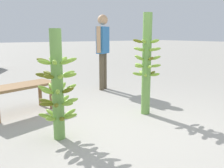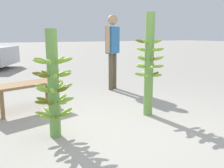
{
  "view_description": "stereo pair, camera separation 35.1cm",
  "coord_description": "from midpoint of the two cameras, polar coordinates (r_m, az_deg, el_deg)",
  "views": [
    {
      "loc": [
        -1.83,
        -2.37,
        1.22
      ],
      "look_at": [
        0.07,
        0.5,
        0.54
      ],
      "focal_mm": 40.0,
      "sensor_mm": 36.0,
      "label": 1
    },
    {
      "loc": [
        -1.53,
        -2.55,
        1.22
      ],
      "look_at": [
        0.07,
        0.5,
        0.54
      ],
      "focal_mm": 40.0,
      "sensor_mm": 36.0,
      "label": 2
    }
  ],
  "objects": [
    {
      "name": "banana_stalk_left",
      "position": [
        2.97,
        -15.7,
        -0.66
      ],
      "size": [
        0.48,
        0.48,
        1.29
      ],
      "color": "#6B9E47",
      "rests_on": "ground_plane"
    },
    {
      "name": "ground_plane",
      "position": [
        3.22,
        0.86,
        -11.04
      ],
      "size": [
        80.0,
        80.0,
        0.0
      ],
      "primitive_type": "plane",
      "color": "#9E998E"
    },
    {
      "name": "market_bench",
      "position": [
        4.17,
        -22.51,
        -1.19
      ],
      "size": [
        1.19,
        0.74,
        0.46
      ],
      "rotation": [
        0.0,
        0.0,
        0.29
      ],
      "color": "olive",
      "rests_on": "ground_plane"
    },
    {
      "name": "vendor_person",
      "position": [
        5.55,
        -3.94,
        8.89
      ],
      "size": [
        0.5,
        0.41,
        1.64
      ],
      "rotation": [
        0.0,
        0.0,
        0.64
      ],
      "color": "brown",
      "rests_on": "ground_plane"
    },
    {
      "name": "banana_stalk_center",
      "position": [
        3.8,
        5.29,
        4.73
      ],
      "size": [
        0.44,
        0.44,
        1.54
      ],
      "color": "#6B9E47",
      "rests_on": "ground_plane"
    }
  ]
}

